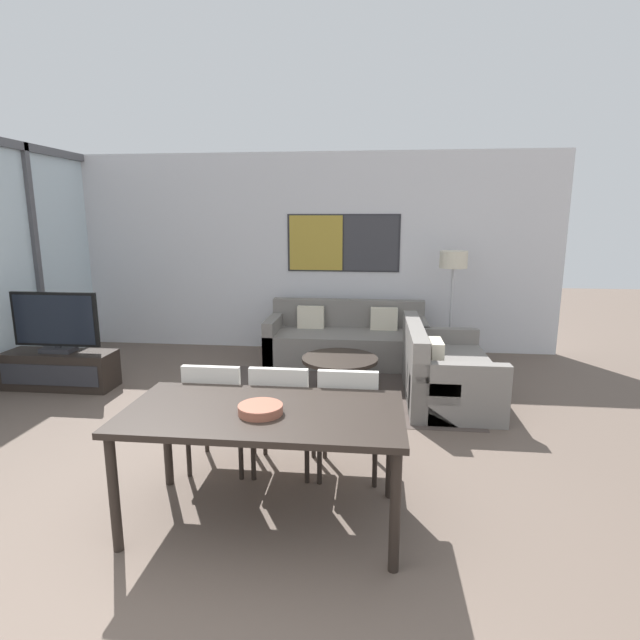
{
  "coord_description": "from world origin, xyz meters",
  "views": [
    {
      "loc": [
        1.1,
        -2.15,
        1.92
      ],
      "look_at": [
        0.6,
        2.48,
        0.95
      ],
      "focal_mm": 28.0,
      "sensor_mm": 36.0,
      "label": 1
    }
  ],
  "objects_px": {
    "dining_table": "(264,421)",
    "dining_chair_right": "(348,413)",
    "sofa_main": "(346,341)",
    "floor_lamp": "(453,268)",
    "dining_chair_left": "(218,408)",
    "fruit_bowl": "(260,409)",
    "television": "(55,323)",
    "dining_chair_centre": "(282,410)",
    "coffee_table": "(340,367)",
    "sofa_side": "(441,373)",
    "tv_console": "(60,370)"
  },
  "relations": [
    {
      "from": "tv_console",
      "to": "dining_chair_right",
      "type": "height_order",
      "value": "dining_chair_right"
    },
    {
      "from": "fruit_bowl",
      "to": "television",
      "type": "bearing_deg",
      "value": 140.97
    },
    {
      "from": "dining_chair_centre",
      "to": "floor_lamp",
      "type": "distance_m",
      "value": 3.66
    },
    {
      "from": "dining_chair_centre",
      "to": "dining_chair_right",
      "type": "bearing_deg",
      "value": -0.62
    },
    {
      "from": "coffee_table",
      "to": "dining_chair_left",
      "type": "xyz_separation_m",
      "value": [
        -0.8,
        -1.78,
        0.19
      ]
    },
    {
      "from": "coffee_table",
      "to": "floor_lamp",
      "type": "xyz_separation_m",
      "value": [
        1.37,
        1.39,
        0.95
      ]
    },
    {
      "from": "floor_lamp",
      "to": "dining_table",
      "type": "bearing_deg",
      "value": -113.85
    },
    {
      "from": "sofa_main",
      "to": "floor_lamp",
      "type": "distance_m",
      "value": 1.7
    },
    {
      "from": "television",
      "to": "floor_lamp",
      "type": "bearing_deg",
      "value": 18.62
    },
    {
      "from": "dining_table",
      "to": "dining_chair_left",
      "type": "distance_m",
      "value": 0.81
    },
    {
      "from": "dining_chair_centre",
      "to": "fruit_bowl",
      "type": "height_order",
      "value": "dining_chair_centre"
    },
    {
      "from": "sofa_main",
      "to": "fruit_bowl",
      "type": "distance_m",
      "value": 3.81
    },
    {
      "from": "sofa_main",
      "to": "coffee_table",
      "type": "relative_size",
      "value": 2.52
    },
    {
      "from": "sofa_main",
      "to": "fruit_bowl",
      "type": "relative_size",
      "value": 7.67
    },
    {
      "from": "sofa_side",
      "to": "dining_table",
      "type": "bearing_deg",
      "value": 150.03
    },
    {
      "from": "coffee_table",
      "to": "dining_table",
      "type": "relative_size",
      "value": 0.48
    },
    {
      "from": "tv_console",
      "to": "television",
      "type": "xyz_separation_m",
      "value": [
        0.0,
        0.0,
        0.54
      ]
    },
    {
      "from": "dining_chair_centre",
      "to": "coffee_table",
      "type": "bearing_deg",
      "value": 80.21
    },
    {
      "from": "television",
      "to": "fruit_bowl",
      "type": "xyz_separation_m",
      "value": [
        2.86,
        -2.32,
        0.03
      ]
    },
    {
      "from": "dining_chair_right",
      "to": "television",
      "type": "bearing_deg",
      "value": 153.97
    },
    {
      "from": "dining_chair_centre",
      "to": "dining_chair_left",
      "type": "bearing_deg",
      "value": -179.7
    },
    {
      "from": "sofa_main",
      "to": "dining_chair_centre",
      "type": "xyz_separation_m",
      "value": [
        -0.31,
        -3.07,
        0.23
      ]
    },
    {
      "from": "sofa_side",
      "to": "dining_chair_centre",
      "type": "distance_m",
      "value": 2.28
    },
    {
      "from": "television",
      "to": "coffee_table",
      "type": "distance_m",
      "value": 3.21
    },
    {
      "from": "dining_chair_right",
      "to": "dining_chair_centre",
      "type": "bearing_deg",
      "value": 179.38
    },
    {
      "from": "dining_chair_right",
      "to": "fruit_bowl",
      "type": "xyz_separation_m",
      "value": [
        -0.5,
        -0.68,
        0.29
      ]
    },
    {
      "from": "tv_console",
      "to": "dining_table",
      "type": "distance_m",
      "value": 3.68
    },
    {
      "from": "television",
      "to": "dining_chair_left",
      "type": "bearing_deg",
      "value": -34.6
    },
    {
      "from": "dining_chair_centre",
      "to": "fruit_bowl",
      "type": "relative_size",
      "value": 3.19
    },
    {
      "from": "dining_chair_left",
      "to": "dining_chair_right",
      "type": "height_order",
      "value": "same"
    },
    {
      "from": "tv_console",
      "to": "coffee_table",
      "type": "xyz_separation_m",
      "value": [
        3.17,
        0.14,
        0.1
      ]
    },
    {
      "from": "sofa_side",
      "to": "fruit_bowl",
      "type": "bearing_deg",
      "value": 150.6
    },
    {
      "from": "sofa_main",
      "to": "dining_chair_right",
      "type": "height_order",
      "value": "dining_chair_right"
    },
    {
      "from": "dining_chair_left",
      "to": "television",
      "type": "bearing_deg",
      "value": 145.4
    },
    {
      "from": "dining_chair_right",
      "to": "fruit_bowl",
      "type": "bearing_deg",
      "value": -126.02
    },
    {
      "from": "tv_console",
      "to": "dining_chair_left",
      "type": "height_order",
      "value": "dining_chair_left"
    },
    {
      "from": "tv_console",
      "to": "fruit_bowl",
      "type": "bearing_deg",
      "value": -39.02
    },
    {
      "from": "coffee_table",
      "to": "fruit_bowl",
      "type": "distance_m",
      "value": 2.53
    },
    {
      "from": "tv_console",
      "to": "dining_chair_left",
      "type": "xyz_separation_m",
      "value": [
        2.38,
        -1.64,
        0.29
      ]
    },
    {
      "from": "tv_console",
      "to": "sofa_side",
      "type": "xyz_separation_m",
      "value": [
        4.26,
        0.15,
        0.06
      ]
    },
    {
      "from": "sofa_main",
      "to": "sofa_side",
      "type": "relative_size",
      "value": 1.28
    },
    {
      "from": "dining_table",
      "to": "dining_chair_right",
      "type": "bearing_deg",
      "value": 51.53
    },
    {
      "from": "dining_chair_left",
      "to": "sofa_side",
      "type": "bearing_deg",
      "value": 43.54
    },
    {
      "from": "sofa_side",
      "to": "dining_table",
      "type": "distance_m",
      "value": 2.82
    },
    {
      "from": "dining_table",
      "to": "fruit_bowl",
      "type": "distance_m",
      "value": 0.12
    },
    {
      "from": "dining_table",
      "to": "dining_chair_left",
      "type": "bearing_deg",
      "value": 128.35
    },
    {
      "from": "sofa_side",
      "to": "floor_lamp",
      "type": "xyz_separation_m",
      "value": [
        0.28,
        1.38,
        1.0
      ]
    },
    {
      "from": "coffee_table",
      "to": "floor_lamp",
      "type": "distance_m",
      "value": 2.17
    },
    {
      "from": "television",
      "to": "coffee_table",
      "type": "xyz_separation_m",
      "value": [
        3.17,
        0.14,
        -0.44
      ]
    },
    {
      "from": "sofa_main",
      "to": "dining_table",
      "type": "distance_m",
      "value": 3.73
    }
  ]
}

